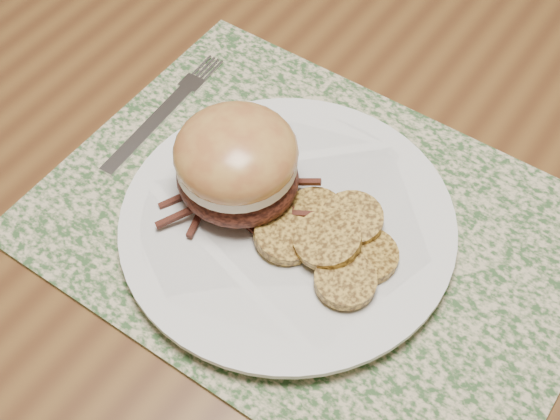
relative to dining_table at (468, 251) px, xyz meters
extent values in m
cube|color=brown|center=(0.00, 0.00, 0.06)|extent=(1.50, 0.90, 0.04)
cylinder|color=brown|center=(-0.69, 0.39, -0.32)|extent=(0.06, 0.06, 0.71)
cube|color=#31522A|center=(-0.10, -0.11, 0.08)|extent=(0.45, 0.33, 0.00)
cylinder|color=white|center=(-0.12, -0.13, 0.09)|extent=(0.26, 0.26, 0.02)
ellipsoid|color=black|center=(-0.17, -0.13, 0.12)|extent=(0.12, 0.12, 0.04)
cylinder|color=beige|center=(-0.17, -0.13, 0.14)|extent=(0.11, 0.11, 0.01)
ellipsoid|color=#B27C3A|center=(-0.17, -0.13, 0.15)|extent=(0.12, 0.12, 0.05)
cylinder|color=#B48A35|center=(-0.11, -0.11, 0.10)|extent=(0.06, 0.06, 0.01)
cylinder|color=#B48A35|center=(-0.07, -0.10, 0.11)|extent=(0.07, 0.07, 0.01)
cylinder|color=#B48A35|center=(-0.05, -0.12, 0.10)|extent=(0.08, 0.08, 0.02)
cylinder|color=#B48A35|center=(-0.11, -0.15, 0.11)|extent=(0.06, 0.06, 0.02)
cylinder|color=#B48A35|center=(-0.08, -0.13, 0.11)|extent=(0.07, 0.07, 0.02)
cylinder|color=#B48A35|center=(-0.05, -0.15, 0.11)|extent=(0.05, 0.05, 0.01)
cube|color=silver|center=(-0.29, -0.11, 0.09)|extent=(0.02, 0.12, 0.00)
cube|color=silver|center=(-0.29, -0.04, 0.09)|extent=(0.02, 0.02, 0.00)
camera|label=1|loc=(0.09, -0.44, 0.61)|focal=50.00mm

